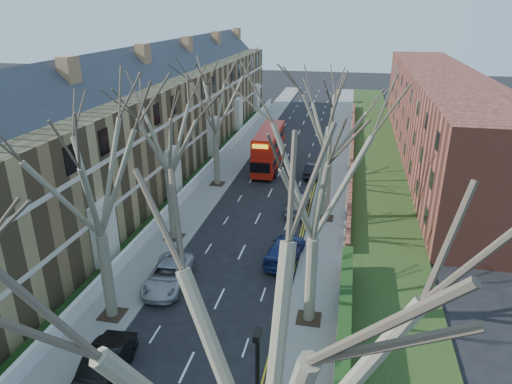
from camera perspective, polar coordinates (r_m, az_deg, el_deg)
The scene contains 18 objects.
pavement_left at distance 57.18m, azimuth -2.03°, elevation 4.88°, with size 3.00×102.00×0.12m, color slate.
pavement_right at distance 55.66m, azimuth 10.09°, elevation 4.06°, with size 3.00×102.00×0.12m, color slate.
terrace_left at distance 50.90m, azimuth -12.79°, elevation 8.56°, with size 9.70×78.00×13.60m.
flats_right at distance 59.17m, azimuth 21.85°, elevation 8.84°, with size 13.97×54.00×10.00m.
front_wall_left at distance 50.13m, azimuth -6.05°, elevation 2.93°, with size 0.30×78.00×1.00m.
grass_verge_right at distance 55.72m, azimuth 14.72°, elevation 3.78°, with size 6.00×102.00×0.06m.
tree_left_mid at distance 24.92m, azimuth -19.95°, elevation 3.42°, with size 10.50×10.50×14.71m.
tree_left_far at distance 33.56m, azimuth -11.18°, elevation 8.36°, with size 10.15×10.15×14.22m.
tree_left_dist at distance 44.56m, azimuth -5.25°, elevation 12.43°, with size 10.50×10.50×14.71m.
tree_right_near at distance 10.82m, azimuth 1.18°, elevation -19.06°, with size 10.85×10.85×15.20m.
tree_right_mid at distance 23.28m, azimuth 7.62°, elevation 3.31°, with size 10.50×10.50×14.71m.
tree_right_far at distance 36.87m, azimuth 9.42°, elevation 9.70°, with size 10.15×10.15×14.22m.
double_decker_bus at distance 51.53m, azimuth 1.63°, elevation 5.33°, with size 2.81×10.29×4.31m.
car_left_mid at distance 24.72m, azimuth -18.65°, elevation -20.19°, with size 1.70×4.87×1.60m, color black.
car_left_far at distance 30.82m, azimuth -10.93°, elevation -10.16°, with size 2.44×5.29×1.47m, color #A0A0A5.
car_right_near at distance 33.16m, azimuth 3.62°, elevation -7.21°, with size 2.15×5.29×1.53m, color navy.
car_right_mid at distance 40.76m, azimuth 5.23°, elevation -1.38°, with size 1.89×4.70×1.60m, color gray.
car_right_far at distance 49.58m, azimuth 7.11°, elevation 2.75°, with size 1.47×4.21×1.39m, color black.
Camera 1 is at (7.16, -14.02, 16.98)m, focal length 32.00 mm.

